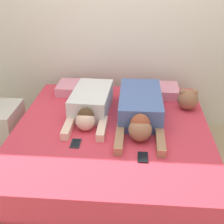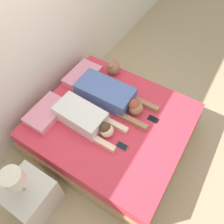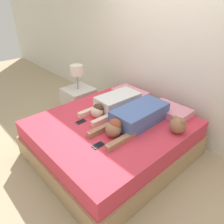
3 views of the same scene
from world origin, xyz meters
name	(u,v)px [view 1 (image 1 of 3)]	position (x,y,z in m)	size (l,w,h in m)	color
ground_plane	(112,175)	(0.00, 0.00, 0.00)	(12.00, 12.00, 0.00)	tan
wall_back	(120,19)	(0.00, 1.15, 1.30)	(12.00, 0.06, 2.60)	silver
bed	(112,152)	(0.00, 0.00, 0.27)	(1.83, 2.00, 0.55)	tan
pillow_head_left	(83,88)	(-0.40, 0.77, 0.60)	(0.56, 0.35, 0.10)	pink
pillow_head_right	(153,90)	(0.40, 0.77, 0.60)	(0.56, 0.35, 0.10)	pink
person_left	(91,104)	(-0.23, 0.25, 0.65)	(0.38, 0.94, 0.21)	silver
person_right	(140,108)	(0.25, 0.18, 0.66)	(0.41, 1.12, 0.23)	#4C66A5
cell_phone_left	(76,143)	(-0.28, -0.31, 0.55)	(0.08, 0.14, 0.01)	#2D2D33
cell_phone_right	(143,157)	(0.28, -0.47, 0.55)	(0.08, 0.14, 0.01)	black
plush_toy	(188,99)	(0.73, 0.43, 0.66)	(0.21, 0.21, 0.22)	#996647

